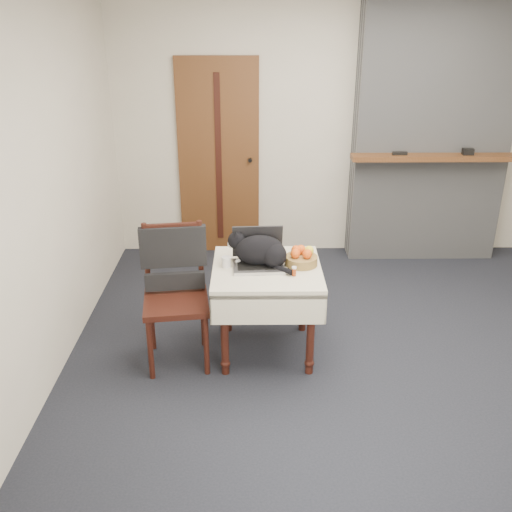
{
  "coord_description": "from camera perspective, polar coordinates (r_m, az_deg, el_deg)",
  "views": [
    {
      "loc": [
        -0.87,
        -3.75,
        2.4
      ],
      "look_at": [
        -0.84,
        -0.07,
        0.81
      ],
      "focal_mm": 40.0,
      "sensor_mm": 36.0,
      "label": 1
    }
  ],
  "objects": [
    {
      "name": "ground",
      "position": [
        4.54,
        10.78,
        -8.98
      ],
      "size": [
        4.5,
        4.5,
        0.0
      ],
      "primitive_type": "plane",
      "color": "black",
      "rests_on": "ground"
    },
    {
      "name": "cat",
      "position": [
        4.09,
        0.49,
        0.52
      ],
      "size": [
        0.48,
        0.37,
        0.26
      ],
      "rotation": [
        0.0,
        0.0,
        -0.35
      ],
      "color": "black",
      "rests_on": "side_table"
    },
    {
      "name": "desk_clutter",
      "position": [
        4.14,
        3.56,
        -0.81
      ],
      "size": [
        0.13,
        0.05,
        0.01
      ],
      "primitive_type": "cube",
      "rotation": [
        0.0,
        0.0,
        0.31
      ],
      "color": "black",
      "rests_on": "side_table"
    },
    {
      "name": "room_shell",
      "position": [
        4.35,
        11.42,
        14.56
      ],
      "size": [
        4.52,
        4.01,
        2.61
      ],
      "color": "beige",
      "rests_on": "ground"
    },
    {
      "name": "chimney",
      "position": [
        5.98,
        17.11,
        11.79
      ],
      "size": [
        1.62,
        0.48,
        2.6
      ],
      "color": "gray",
      "rests_on": "ground"
    },
    {
      "name": "pill_bottle",
      "position": [
        3.96,
        3.83,
        -1.51
      ],
      "size": [
        0.03,
        0.03,
        0.07
      ],
      "color": "#9A3812",
      "rests_on": "side_table"
    },
    {
      "name": "fruit_basket",
      "position": [
        4.13,
        4.56,
        -0.16
      ],
      "size": [
        0.23,
        0.23,
        0.13
      ],
      "color": "olive",
      "rests_on": "side_table"
    },
    {
      "name": "door",
      "position": [
        5.9,
        -3.74,
        9.66
      ],
      "size": [
        0.82,
        0.1,
        2.0
      ],
      "color": "brown",
      "rests_on": "ground"
    },
    {
      "name": "chair",
      "position": [
        4.12,
        -8.14,
        -1.89
      ],
      "size": [
        0.52,
        0.51,
        1.02
      ],
      "rotation": [
        0.0,
        0.0,
        0.13
      ],
      "color": "#34110E",
      "rests_on": "ground"
    },
    {
      "name": "side_table",
      "position": [
        4.15,
        1.08,
        -2.52
      ],
      "size": [
        0.78,
        0.78,
        0.7
      ],
      "color": "#34110E",
      "rests_on": "ground"
    },
    {
      "name": "laptop",
      "position": [
        4.11,
        0.22,
        0.01
      ],
      "size": [
        0.38,
        0.33,
        0.27
      ],
      "rotation": [
        0.0,
        0.0,
        0.05
      ],
      "color": "#B7B7BC",
      "rests_on": "side_table"
    },
    {
      "name": "cream_jar",
      "position": [
        4.09,
        -2.99,
        -0.59
      ],
      "size": [
        0.07,
        0.07,
        0.08
      ],
      "primitive_type": "cylinder",
      "color": "silver",
      "rests_on": "side_table"
    }
  ]
}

